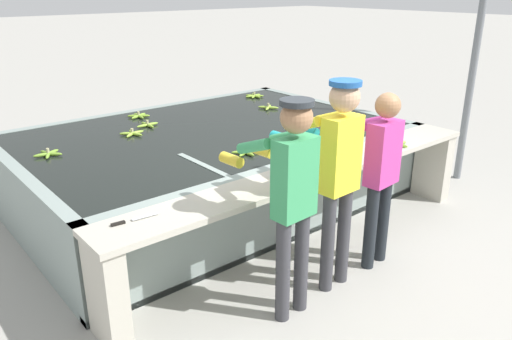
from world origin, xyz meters
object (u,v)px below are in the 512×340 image
Objects in this scene: worker_2 at (378,166)px; banana_bunch_floating_0 at (268,107)px; banana_bunch_floating_5 at (139,116)px; banana_bunch_floating_7 at (48,154)px; banana_bunch_floating_2 at (254,96)px; banana_bunch_ledge_0 at (396,144)px; banana_bunch_floating_6 at (132,133)px; banana_bunch_floating_4 at (147,125)px; banana_bunch_floating_1 at (349,114)px; worker_1 at (337,165)px; support_post_right at (475,55)px; worker_0 at (291,190)px; knife_0 at (128,221)px; banana_bunch_floating_3 at (245,152)px.

banana_bunch_floating_0 is at bearing 69.64° from worker_2.
banana_bunch_floating_7 is at bearing -150.11° from banana_bunch_floating_5.
banana_bunch_floating_2 is 1.02× the size of banana_bunch_ledge_0.
banana_bunch_floating_6 is 1.00× the size of banana_bunch_floating_7.
banana_bunch_ledge_0 is at bearing -55.21° from banana_bunch_floating_4.
worker_2 is 2.15m from banana_bunch_floating_1.
banana_bunch_floating_2 is at bearing 60.65° from worker_1.
banana_bunch_floating_0 is 0.08× the size of support_post_right.
banana_bunch_floating_0 is at bearing 1.82° from banana_bunch_floating_7.
banana_bunch_floating_5 is at bearing 155.74° from banana_bunch_floating_0.
banana_bunch_floating_1 and banana_bunch_floating_4 have the same top height.
worker_1 is at bearing -169.06° from support_post_right.
banana_bunch_ledge_0 is 0.09× the size of support_post_right.
knife_0 is at bearing 146.49° from worker_0.
support_post_right is at bearing -21.60° from banana_bunch_floating_7.
banana_bunch_floating_0 is 0.87× the size of banana_bunch_floating_5.
banana_bunch_floating_1 is at bearing 46.80° from worker_2.
worker_0 is 4.02m from banana_bunch_floating_2.
support_post_right reaches higher than banana_bunch_floating_3.
banana_bunch_floating_4 is 1.30m from banana_bunch_floating_7.
banana_bunch_floating_3 is at bearing -137.88° from banana_bunch_floating_0.
worker_1 is 6.31× the size of banana_bunch_ledge_0.
banana_bunch_floating_4 is 4.04m from support_post_right.
knife_0 is at bearing -92.00° from banana_bunch_floating_7.
worker_2 is 3.43m from banana_bunch_floating_2.
banana_bunch_floating_4 is 1.02× the size of banana_bunch_floating_7.
banana_bunch_floating_7 is (-2.93, -0.09, -0.00)m from banana_bunch_floating_0.
banana_bunch_floating_4 is (-2.21, 1.19, 0.00)m from banana_bunch_floating_1.
banana_bunch_floating_6 is (-1.04, 2.55, -0.09)m from worker_2.
banana_bunch_floating_3 is 1.98m from banana_bunch_floating_5.
banana_bunch_floating_5 is 0.80× the size of knife_0.
banana_bunch_floating_2 is at bearing 64.90° from banana_bunch_floating_0.
knife_0 is 4.71m from support_post_right.
worker_0 reaches higher than banana_bunch_floating_6.
banana_bunch_floating_5 and banana_bunch_floating_6 have the same top height.
support_post_right reaches higher than banana_bunch_ledge_0.
worker_1 is 1.50m from banana_bunch_ledge_0.
banana_bunch_floating_3 is 1.71m from knife_0.
worker_2 is at bearing -15.64° from knife_0.
worker_0 is 3.28m from banana_bunch_floating_0.
banana_bunch_floating_6 is (0.06, 2.61, -0.18)m from worker_0.
banana_bunch_floating_5 is 3.00m from knife_0.
support_post_right is (4.65, 0.02, 0.75)m from knife_0.
banana_bunch_floating_2 is at bearing 82.12° from banana_bunch_ledge_0.
banana_bunch_floating_5 is (-0.14, 1.98, 0.00)m from banana_bunch_floating_3.
banana_bunch_floating_4 is 0.47m from banana_bunch_floating_5.
banana_bunch_floating_6 is at bearing 62.53° from knife_0.
banana_bunch_floating_0 is 1.70m from banana_bunch_floating_5.
banana_bunch_floating_3 is at bearing -37.97° from banana_bunch_floating_7.
knife_0 is (-1.32, -2.18, -0.01)m from banana_bunch_floating_4.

